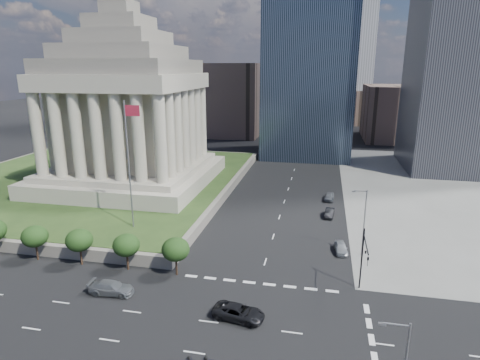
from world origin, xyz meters
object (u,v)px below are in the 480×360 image
(traffic_signal_ne, at_px, (364,256))
(parked_sedan_mid, at_px, (330,213))
(war_memorial, at_px, (126,93))
(flagpole, at_px, (129,159))
(suv_grey, at_px, (111,288))
(parked_sedan_near, at_px, (341,248))
(parked_sedan_far, at_px, (329,197))
(pickup_truck, at_px, (239,312))
(street_lamp_north, at_px, (363,219))

(traffic_signal_ne, bearing_deg, parked_sedan_mid, 97.54)
(war_memorial, bearing_deg, flagpole, -63.11)
(suv_grey, distance_m, parked_sedan_near, 32.68)
(parked_sedan_near, xyz_separation_m, parked_sedan_far, (-1.56, 24.47, 0.04))
(traffic_signal_ne, bearing_deg, parked_sedan_far, 95.53)
(flagpole, bearing_deg, traffic_signal_ne, -16.71)
(traffic_signal_ne, height_order, pickup_truck, traffic_signal_ne)
(suv_grey, relative_size, parked_sedan_mid, 1.26)
(traffic_signal_ne, xyz_separation_m, parked_sedan_far, (-3.50, 36.15, -4.48))
(flagpole, distance_m, parked_sedan_mid, 36.94)
(parked_sedan_far, bearing_deg, suv_grey, -116.69)
(parked_sedan_near, bearing_deg, flagpole, 176.54)
(parked_sedan_near, height_order, parked_sedan_mid, parked_sedan_near)
(street_lamp_north, bearing_deg, traffic_signal_ne, -94.19)
(flagpole, distance_m, street_lamp_north, 35.95)
(flagpole, height_order, parked_sedan_near, flagpole)
(parked_sedan_mid, bearing_deg, war_memorial, 175.06)
(pickup_truck, height_order, parked_sedan_mid, pickup_truck)
(parked_sedan_mid, distance_m, parked_sedan_far, 9.72)
(parked_sedan_far, bearing_deg, parked_sedan_near, -81.13)
(suv_grey, bearing_deg, parked_sedan_far, -35.47)
(street_lamp_north, distance_m, pickup_truck, 24.10)
(flagpole, height_order, suv_grey, flagpole)
(parked_sedan_near, height_order, parked_sedan_far, parked_sedan_far)
(street_lamp_north, xyz_separation_m, suv_grey, (-30.41, -17.05, -4.86))
(traffic_signal_ne, relative_size, street_lamp_north, 0.80)
(war_memorial, distance_m, parked_sedan_near, 54.08)
(pickup_truck, xyz_separation_m, parked_sedan_near, (11.48, 19.20, -0.06))
(parked_sedan_near, bearing_deg, war_memorial, 147.18)
(street_lamp_north, relative_size, suv_grey, 1.82)
(parked_sedan_far, bearing_deg, street_lamp_north, -74.90)
(parked_sedan_near, xyz_separation_m, parked_sedan_mid, (-1.56, 14.75, -0.01))
(flagpole, height_order, pickup_truck, flagpole)
(suv_grey, xyz_separation_m, parked_sedan_near, (27.65, 17.43, -0.06))
(traffic_signal_ne, distance_m, suv_grey, 30.46)
(street_lamp_north, relative_size, pickup_truck, 1.74)
(traffic_signal_ne, xyz_separation_m, street_lamp_north, (0.83, 11.30, 0.41))
(war_memorial, height_order, parked_sedan_near, war_memorial)
(flagpole, bearing_deg, street_lamp_north, 1.63)
(war_memorial, xyz_separation_m, parked_sedan_near, (44.56, -22.62, -20.67))
(traffic_signal_ne, distance_m, parked_sedan_far, 36.60)
(flagpole, xyz_separation_m, suv_grey, (4.75, -16.05, -12.32))
(suv_grey, bearing_deg, war_memorial, 19.34)
(traffic_signal_ne, relative_size, parked_sedan_far, 1.77)
(pickup_truck, relative_size, parked_sedan_mid, 1.31)
(street_lamp_north, height_order, parked_sedan_near, street_lamp_north)
(suv_grey, distance_m, parked_sedan_far, 49.35)
(flagpole, relative_size, street_lamp_north, 2.00)
(war_memorial, height_order, street_lamp_north, war_memorial)
(war_memorial, xyz_separation_m, pickup_truck, (33.08, -41.82, -20.60))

